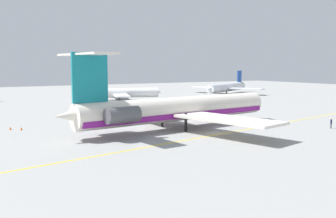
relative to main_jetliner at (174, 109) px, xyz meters
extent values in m
plane|color=gray|center=(3.59, -6.96, -3.54)|extent=(325.65, 325.65, 0.00)
cylinder|color=silver|center=(1.24, 0.16, -0.06)|extent=(39.45, 9.03, 4.19)
cone|color=silver|center=(20.71, 2.59, -0.06)|extent=(4.83, 4.53, 4.02)
cone|color=silver|center=(-18.22, -2.28, 0.32)|extent=(6.50, 4.29, 3.56)
cube|color=#7A197F|center=(1.24, 0.16, -1.00)|extent=(38.60, 9.00, 0.92)
cube|color=silver|center=(0.76, 10.99, -0.79)|extent=(6.89, 17.57, 0.42)
cube|color=silver|center=(3.45, -10.46, -0.79)|extent=(10.33, 18.47, 0.42)
cylinder|color=#515156|center=(-12.59, 1.82, 0.26)|extent=(5.49, 3.06, 2.43)
cube|color=silver|center=(-12.50, 1.09, 0.26)|extent=(3.28, 1.71, 0.50)
cylinder|color=#515156|center=(-11.75, -4.87, 0.26)|extent=(5.49, 3.06, 2.43)
cube|color=silver|center=(-11.84, -4.14, 0.26)|extent=(3.28, 1.71, 0.50)
cube|color=teal|center=(-15.63, -1.96, 5.74)|extent=(5.68, 1.12, 7.41)
cube|color=silver|center=(-16.48, 1.32, 9.15)|extent=(4.65, 6.54, 0.29)
cube|color=silver|center=(-15.64, -5.34, 9.15)|extent=(4.65, 6.54, 0.29)
cylinder|color=black|center=(13.14, 1.65, -1.96)|extent=(0.46, 0.46, 3.17)
cylinder|color=black|center=(-0.47, 3.32, -1.96)|extent=(0.46, 0.46, 3.17)
cylinder|color=black|center=(0.36, -3.33, -1.96)|extent=(0.46, 0.46, 3.17)
cylinder|color=white|center=(13.92, 57.33, -1.21)|extent=(25.01, 10.58, 3.02)
cone|color=white|center=(25.97, 53.48, -1.21)|extent=(3.23, 3.49, 2.87)
cube|color=white|center=(16.14, 64.27, -1.51)|extent=(7.70, 12.34, 0.36)
cube|color=white|center=(11.70, 50.39, -1.51)|extent=(7.70, 12.34, 0.36)
cube|color=#B2191E|center=(3.70, 60.59, 2.37)|extent=(3.23, 1.29, 4.12)
cylinder|color=black|center=(13.92, 57.33, -2.53)|extent=(0.36, 0.36, 2.03)
cylinder|color=silver|center=(61.25, 61.68, -0.91)|extent=(27.10, 15.45, 3.40)
cone|color=silver|center=(48.44, 55.48, -0.91)|extent=(3.91, 4.12, 3.23)
cube|color=silver|center=(64.81, 54.30, -1.25)|extent=(10.11, 13.85, 0.41)
cube|color=silver|center=(57.68, 69.06, -1.25)|extent=(10.11, 13.85, 0.41)
cube|color=#19429E|center=(72.10, 66.93, 3.11)|extent=(3.49, 1.92, 4.64)
cylinder|color=black|center=(61.25, 61.68, -2.40)|extent=(0.41, 0.41, 2.29)
cylinder|color=black|center=(19.72, 25.50, -3.14)|extent=(0.10, 0.10, 0.81)
cylinder|color=black|center=(19.83, 25.41, -3.14)|extent=(0.10, 0.10, 0.81)
cylinder|color=gray|center=(19.78, 25.46, -2.41)|extent=(0.27, 0.27, 0.64)
sphere|color=#8C6647|center=(19.78, 25.46, -1.96)|extent=(0.25, 0.25, 0.25)
cylinder|color=gray|center=(19.63, 25.57, -2.38)|extent=(0.07, 0.07, 0.55)
cylinder|color=gray|center=(19.92, 25.35, -2.38)|extent=(0.07, 0.07, 0.55)
cylinder|color=black|center=(24.48, -13.35, -3.11)|extent=(0.11, 0.11, 0.87)
cylinder|color=black|center=(24.33, -13.37, -3.11)|extent=(0.11, 0.11, 0.87)
cylinder|color=#191E4C|center=(24.40, -13.36, -2.34)|extent=(0.29, 0.29, 0.68)
sphere|color=tan|center=(24.40, -13.36, -1.86)|extent=(0.27, 0.27, 0.27)
cylinder|color=#191E4C|center=(24.59, -13.33, -2.30)|extent=(0.08, 0.08, 0.58)
cylinder|color=#191E4C|center=(24.21, -13.39, -2.30)|extent=(0.08, 0.08, 0.58)
cone|color=#EA590F|center=(-23.27, 12.34, -3.27)|extent=(0.40, 0.40, 0.55)
cone|color=#EA590F|center=(-24.85, 13.54, -3.27)|extent=(0.40, 0.40, 0.55)
cube|color=gold|center=(1.24, -8.56, -3.54)|extent=(98.16, 19.94, 0.01)
camera|label=1|loc=(-34.12, -56.79, 7.50)|focal=41.03mm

